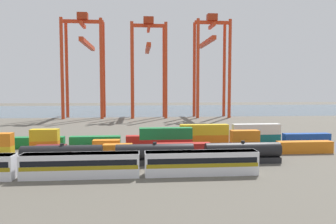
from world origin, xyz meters
TOP-DOWN VIEW (x-y plane):
  - ground_plane at (0.00, 40.00)m, footprint 420.00×420.00m
  - harbour_water at (0.00, 144.86)m, footprint 400.00×110.00m
  - passenger_train at (-1.07, -18.30)m, footprint 57.67×3.14m
  - freight_tank_row at (11.14, -10.60)m, footprint 48.19×2.80m
  - shipping_container_4 at (-9.82, -2.50)m, footprint 6.04×2.44m
  - shipping_container_5 at (3.80, -2.50)m, footprint 6.04×2.44m
  - shipping_container_6 at (17.42, -2.50)m, footprint 12.10×2.44m
  - shipping_container_7 at (31.04, -2.50)m, footprint 6.04×2.44m
  - shipping_container_8 at (31.04, -2.50)m, footprint 6.04×2.44m
  - shipping_container_9 at (44.66, -2.50)m, footprint 12.10×2.44m
  - shipping_container_14 at (-12.65, 3.49)m, footprint 6.04×2.44m
  - shipping_container_15 at (-12.65, 3.49)m, footprint 6.04×2.44m
  - shipping_container_16 at (0.88, 3.49)m, footprint 6.04×2.44m
  - shipping_container_17 at (14.40, 3.49)m, footprint 12.10×2.44m
  - shipping_container_18 at (14.40, 3.49)m, footprint 12.10×2.44m
  - shipping_container_20 at (-15.82, 9.47)m, footprint 12.10×2.44m
  - shipping_container_21 at (-2.36, 9.47)m, footprint 12.10×2.44m
  - shipping_container_22 at (11.10, 9.47)m, footprint 12.10×2.44m
  - shipping_container_23 at (24.56, 9.47)m, footprint 12.10×2.44m
  - shipping_container_24 at (24.56, 9.47)m, footprint 12.10×2.44m
  - shipping_container_25 at (38.02, 9.47)m, footprint 12.10×2.44m
  - shipping_container_26 at (38.02, 9.47)m, footprint 12.10×2.44m
  - shipping_container_27 at (51.48, 9.47)m, footprint 12.10×2.44m
  - gantry_crane_west at (-17.57, 91.95)m, footprint 19.34×41.32m
  - gantry_crane_central at (13.31, 90.90)m, footprint 17.34×34.39m
  - gantry_crane_east at (44.19, 91.25)m, footprint 17.02×36.63m

SIDE VIEW (x-z plane):
  - ground_plane at x=0.00m, z-range 0.00..0.00m
  - harbour_water at x=0.00m, z-range 0.00..0.01m
  - shipping_container_4 at x=-9.82m, z-range 0.00..2.60m
  - shipping_container_5 at x=3.80m, z-range 0.00..2.60m
  - shipping_container_6 at x=17.42m, z-range 0.00..2.60m
  - shipping_container_7 at x=31.04m, z-range 0.00..2.60m
  - shipping_container_9 at x=44.66m, z-range 0.00..2.60m
  - shipping_container_14 at x=-12.65m, z-range 0.00..2.60m
  - shipping_container_16 at x=0.88m, z-range 0.00..2.60m
  - shipping_container_17 at x=14.40m, z-range 0.00..2.60m
  - shipping_container_20 at x=-15.82m, z-range 0.00..2.60m
  - shipping_container_21 at x=-2.36m, z-range 0.00..2.60m
  - shipping_container_22 at x=11.10m, z-range 0.00..2.60m
  - shipping_container_23 at x=24.56m, z-range 0.00..2.60m
  - shipping_container_25 at x=38.02m, z-range 0.00..2.60m
  - shipping_container_27 at x=51.48m, z-range 0.00..2.60m
  - freight_tank_row at x=11.14m, z-range -0.13..4.13m
  - passenger_train at x=-1.07m, z-range 0.19..4.09m
  - shipping_container_8 at x=31.04m, z-range 2.60..5.20m
  - shipping_container_15 at x=-12.65m, z-range 2.60..5.20m
  - shipping_container_18 at x=14.40m, z-range 2.60..5.20m
  - shipping_container_24 at x=24.56m, z-range 2.60..5.20m
  - shipping_container_26 at x=38.02m, z-range 2.60..5.20m
  - gantry_crane_central at x=13.31m, z-range 4.95..53.07m
  - gantry_crane_west at x=-17.57m, z-range 5.58..55.09m
  - gantry_crane_east at x=44.19m, z-range 5.55..55.67m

